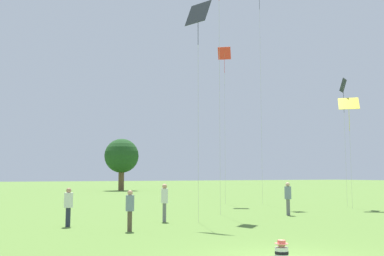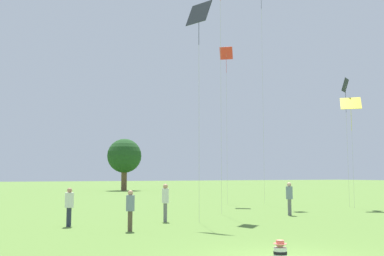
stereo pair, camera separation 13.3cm
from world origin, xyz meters
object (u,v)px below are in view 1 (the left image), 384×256
at_px(person_standing_1, 288,196).
at_px(person_standing_3, 164,199).
at_px(kite_5, 224,58).
at_px(person_standing_2, 130,207).
at_px(person_standing_0, 68,204).
at_px(kite_0, 198,17).
at_px(kite_6, 343,89).
at_px(seated_toddler, 281,253).
at_px(kite_1, 349,105).
at_px(distant_tree_3, 122,156).

distance_m(person_standing_1, person_standing_3, 7.45).
bearing_deg(kite_5, person_standing_2, 128.99).
xyz_separation_m(person_standing_0, kite_0, (5.78, -0.99, 8.91)).
bearing_deg(person_standing_0, kite_6, 16.13).
bearing_deg(person_standing_2, kite_6, 58.91).
bearing_deg(person_standing_0, person_standing_1, 6.96).
distance_m(seated_toddler, person_standing_0, 10.88).
relative_size(person_standing_1, person_standing_2, 1.12).
distance_m(seated_toddler, person_standing_2, 7.81).
bearing_deg(person_standing_3, kite_1, -11.37).
height_order(person_standing_0, kite_0, kite_0).
bearing_deg(person_standing_2, person_standing_0, 164.26).
relative_size(seated_toddler, kite_6, 0.06).
height_order(person_standing_1, kite_0, kite_0).
xyz_separation_m(person_standing_1, person_standing_2, (-10.08, -2.76, -0.12)).
bearing_deg(person_standing_3, person_standing_1, -18.87).
bearing_deg(seated_toddler, person_standing_1, 44.07).
relative_size(person_standing_1, kite_5, 0.15).
bearing_deg(person_standing_0, seated_toddler, -66.00).
relative_size(person_standing_3, distant_tree_3, 0.24).
bearing_deg(person_standing_3, distant_tree_3, 54.88).
xyz_separation_m(seated_toddler, person_standing_3, (1.24, 10.30, 0.86)).
distance_m(person_standing_0, kite_1, 19.85).
distance_m(person_standing_3, distant_tree_3, 43.75).
xyz_separation_m(kite_5, kite_6, (5.76, -6.66, -3.11)).
height_order(seated_toddler, distant_tree_3, distant_tree_3).
distance_m(person_standing_2, kite_0, 9.92).
distance_m(kite_5, kite_6, 9.34).
bearing_deg(person_standing_0, distant_tree_3, 75.84).
bearing_deg(person_standing_1, kite_1, 49.70).
distance_m(seated_toddler, person_standing_3, 10.41).
bearing_deg(person_standing_0, person_standing_2, -49.38).
distance_m(kite_0, distant_tree_3, 44.44).
bearing_deg(person_standing_3, seated_toddler, -116.59).
xyz_separation_m(person_standing_0, distant_tree_3, (16.04, 41.95, 3.90)).
relative_size(kite_0, kite_1, 1.43).
bearing_deg(person_standing_1, person_standing_3, -145.54).
xyz_separation_m(person_standing_3, distant_tree_3, (11.58, 42.02, 3.79)).
bearing_deg(person_standing_1, person_standing_0, -146.19).
height_order(person_standing_3, kite_6, kite_6).
distance_m(person_standing_1, distant_tree_3, 42.29).
relative_size(person_standing_0, person_standing_3, 0.92).
distance_m(seated_toddler, person_standing_1, 13.59).
relative_size(person_standing_2, kite_1, 0.22).
xyz_separation_m(kite_1, distant_tree_3, (-2.80, 39.91, -2.01)).
bearing_deg(person_standing_0, kite_0, -2.99).
height_order(kite_5, distant_tree_3, kite_5).
xyz_separation_m(seated_toddler, person_standing_2, (-1.39, 7.65, 0.73)).
relative_size(seated_toddler, person_standing_2, 0.35).
bearing_deg(person_standing_2, kite_0, 63.97).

